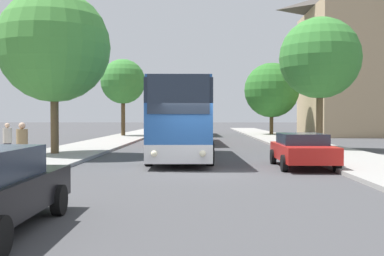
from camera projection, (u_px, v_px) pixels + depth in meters
ground_plane at (196, 172)px, 16.12m from camera, size 300.00×300.00×0.00m
sidewalk_left at (4, 170)px, 16.27m from camera, size 4.00×120.00×0.15m
bus_front at (181, 119)px, 21.44m from camera, size 3.05×10.50×3.57m
bus_middle at (187, 120)px, 34.47m from camera, size 3.05×11.20×3.27m
bus_rear at (195, 119)px, 49.59m from camera, size 2.97×11.57×3.34m
parked_car_right_near at (302, 149)px, 17.68m from camera, size 2.13×4.37×1.34m
pedestrian_waiting_far at (22, 148)px, 14.64m from camera, size 0.36×0.36×1.67m
pedestrian_walking_back at (7, 142)px, 18.67m from camera, size 0.36×0.36×1.60m
tree_left_near at (123, 82)px, 44.76m from camera, size 4.45×4.45×7.63m
tree_left_far at (54, 46)px, 22.63m from camera, size 5.65×5.65×8.24m
tree_right_near at (320, 58)px, 26.87m from camera, size 4.86×4.86×7.81m
tree_right_mid at (272, 90)px, 48.08m from camera, size 5.85×5.85×7.65m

